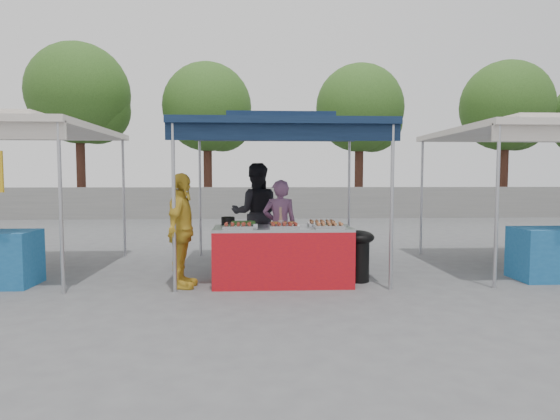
{
  "coord_description": "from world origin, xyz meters",
  "views": [
    {
      "loc": [
        -0.39,
        -6.89,
        1.57
      ],
      "look_at": [
        0.0,
        0.6,
        1.05
      ],
      "focal_mm": 30.0,
      "sensor_mm": 36.0,
      "label": 1
    }
  ],
  "objects_px": {
    "vendor_table": "(282,256)",
    "helper_man": "(256,214)",
    "cooking_pot": "(228,221)",
    "vendor_woman": "(280,227)",
    "wok_burner": "(359,251)",
    "customer_person": "(181,231)"
  },
  "relations": [
    {
      "from": "cooking_pot",
      "to": "vendor_woman",
      "type": "xyz_separation_m",
      "value": [
        0.82,
        0.48,
        -0.14
      ]
    },
    {
      "from": "wok_burner",
      "to": "customer_person",
      "type": "bearing_deg",
      "value": -177.65
    },
    {
      "from": "cooking_pot",
      "to": "wok_burner",
      "type": "distance_m",
      "value": 2.04
    },
    {
      "from": "vendor_woman",
      "to": "helper_man",
      "type": "distance_m",
      "value": 0.97
    },
    {
      "from": "helper_man",
      "to": "cooking_pot",
      "type": "bearing_deg",
      "value": 70.35
    },
    {
      "from": "vendor_table",
      "to": "helper_man",
      "type": "xyz_separation_m",
      "value": [
        -0.39,
        1.72,
        0.49
      ]
    },
    {
      "from": "vendor_table",
      "to": "customer_person",
      "type": "bearing_deg",
      "value": -174.94
    },
    {
      "from": "vendor_woman",
      "to": "customer_person",
      "type": "height_order",
      "value": "customer_person"
    },
    {
      "from": "cooking_pot",
      "to": "vendor_woman",
      "type": "distance_m",
      "value": 0.96
    },
    {
      "from": "cooking_pot",
      "to": "vendor_woman",
      "type": "relative_size",
      "value": 0.13
    },
    {
      "from": "wok_burner",
      "to": "helper_man",
      "type": "xyz_separation_m",
      "value": [
        -1.55,
        1.59,
        0.45
      ]
    },
    {
      "from": "vendor_woman",
      "to": "helper_man",
      "type": "height_order",
      "value": "helper_man"
    },
    {
      "from": "vendor_table",
      "to": "vendor_woman",
      "type": "bearing_deg",
      "value": 89.67
    },
    {
      "from": "customer_person",
      "to": "vendor_woman",
      "type": "bearing_deg",
      "value": -50.66
    },
    {
      "from": "cooking_pot",
      "to": "helper_man",
      "type": "xyz_separation_m",
      "value": [
        0.42,
        1.36,
        0.01
      ]
    },
    {
      "from": "vendor_table",
      "to": "cooking_pot",
      "type": "distance_m",
      "value": 1.01
    },
    {
      "from": "cooking_pot",
      "to": "customer_person",
      "type": "xyz_separation_m",
      "value": [
        -0.63,
        -0.49,
        -0.09
      ]
    },
    {
      "from": "vendor_table",
      "to": "cooking_pot",
      "type": "xyz_separation_m",
      "value": [
        -0.82,
        0.36,
        0.48
      ]
    },
    {
      "from": "vendor_table",
      "to": "vendor_woman",
      "type": "xyz_separation_m",
      "value": [
        0.0,
        0.84,
        0.34
      ]
    },
    {
      "from": "wok_burner",
      "to": "vendor_woman",
      "type": "relative_size",
      "value": 0.51
    },
    {
      "from": "cooking_pot",
      "to": "wok_burner",
      "type": "bearing_deg",
      "value": -6.71
    },
    {
      "from": "vendor_table",
      "to": "helper_man",
      "type": "bearing_deg",
      "value": 102.86
    }
  ]
}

